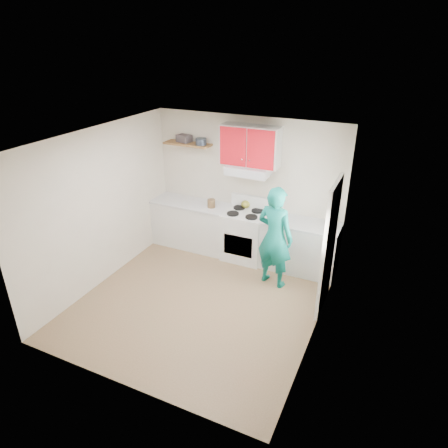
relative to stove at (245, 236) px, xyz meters
The scene contains 21 objects.
floor 1.64m from the stove, 93.63° to the right, with size 3.80×3.80×0.00m, color brown.
ceiling 2.66m from the stove, 93.63° to the right, with size 3.60×3.80×0.04m, color white.
back_wall 0.91m from the stove, 107.10° to the left, with size 3.60×0.04×2.60m, color beige.
front_wall 3.58m from the stove, 91.65° to the right, with size 3.60×0.04×2.60m, color beige.
left_wall 2.61m from the stove, 140.34° to the right, with size 0.04×3.80×2.60m, color beige.
right_wall 2.46m from the stove, 42.81° to the right, with size 0.04×3.80×2.60m, color beige.
door 1.97m from the stove, 27.58° to the right, with size 0.05×0.85×2.05m, color white.
door_glass 2.11m from the stove, 27.97° to the right, with size 0.01×0.55×0.95m, color white.
counter_left 1.14m from the stove, behind, with size 1.52×0.60×0.90m, color silver.
counter_right 1.04m from the stove, ahead, with size 1.32×0.60×0.90m, color silver.
stove is the anchor object (origin of this frame).
range_hood 1.24m from the stove, 90.00° to the left, with size 0.76×0.44×0.15m, color silver.
upper_cabinets 1.67m from the stove, 90.00° to the left, with size 1.02×0.33×0.70m, color red.
shelf 2.01m from the stove, behind, with size 0.90×0.30×0.04m, color brown.
books 2.13m from the stove, behind, with size 0.26×0.19×0.13m, color #443C3F.
tin 1.90m from the stove, behind, with size 0.20×0.20×0.12m, color #333D4C.
kettle 0.59m from the stove, 110.41° to the left, with size 0.17×0.17×0.15m, color olive.
crock 0.86m from the stove, behind, with size 0.15×0.15×0.18m, color brown.
cutting_board 0.91m from the stove, ahead, with size 0.29×0.21×0.02m, color olive.
silicone_mat 1.53m from the stove, ahead, with size 0.27×0.23×0.01m, color red.
person 1.05m from the stove, 38.05° to the right, with size 0.64×0.42×1.74m, color #0C6F63.
Camera 1 is at (2.54, -4.60, 3.85)m, focal length 32.02 mm.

